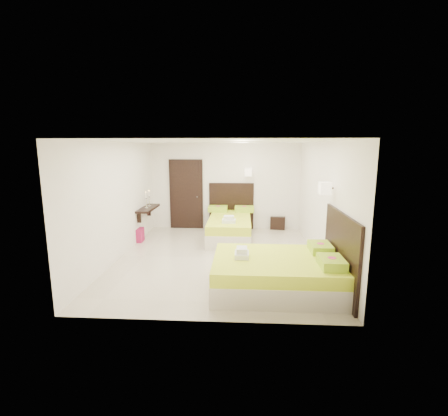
# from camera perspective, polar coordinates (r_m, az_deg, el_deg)

# --- Properties ---
(floor) EXTENTS (5.50, 5.50, 0.00)m
(floor) POSITION_cam_1_polar(r_m,az_deg,el_deg) (7.49, -0.91, -8.72)
(floor) COLOR beige
(floor) RESTS_ON ground
(bed_single) EXTENTS (1.36, 2.26, 1.87)m
(bed_single) POSITION_cam_1_polar(r_m,az_deg,el_deg) (9.02, 1.08, -3.06)
(bed_single) COLOR beige
(bed_single) RESTS_ON ground
(bed_double) EXTENTS (2.23, 1.89, 1.84)m
(bed_double) POSITION_cam_1_polar(r_m,az_deg,el_deg) (5.90, 10.02, -10.94)
(bed_double) COLOR beige
(bed_double) RESTS_ON ground
(nightstand) EXTENTS (0.50, 0.45, 0.39)m
(nightstand) POSITION_cam_1_polar(r_m,az_deg,el_deg) (10.16, 9.45, -2.49)
(nightstand) COLOR black
(nightstand) RESTS_ON ground
(ottoman) EXTENTS (0.38, 0.38, 0.36)m
(ottoman) POSITION_cam_1_polar(r_m,az_deg,el_deg) (8.98, -15.18, -4.59)
(ottoman) COLOR #941344
(ottoman) RESTS_ON ground
(door) EXTENTS (1.02, 0.15, 2.14)m
(door) POSITION_cam_1_polar(r_m,az_deg,el_deg) (9.99, -6.66, 2.35)
(door) COLOR black
(door) RESTS_ON ground
(console_shelf) EXTENTS (0.35, 1.20, 0.78)m
(console_shelf) POSITION_cam_1_polar(r_m,az_deg,el_deg) (9.18, -13.26, -0.09)
(console_shelf) COLOR black
(console_shelf) RESTS_ON ground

